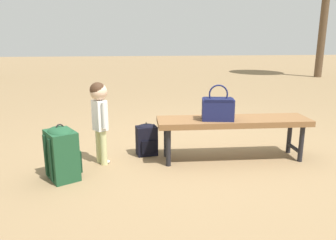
% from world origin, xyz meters
% --- Properties ---
extents(ground_plane, '(40.00, 40.00, 0.00)m').
position_xyz_m(ground_plane, '(0.00, 0.00, 0.00)').
color(ground_plane, '#8C704C').
rests_on(ground_plane, ground).
extents(park_bench, '(1.61, 0.44, 0.45)m').
position_xyz_m(park_bench, '(-0.39, 0.13, 0.39)').
color(park_bench, brown).
rests_on(park_bench, ground).
extents(handbag, '(0.35, 0.23, 0.37)m').
position_xyz_m(handbag, '(-0.20, 0.17, 0.58)').
color(handbag, '#191E4C').
rests_on(handbag, park_bench).
extents(child_standing, '(0.18, 0.20, 0.85)m').
position_xyz_m(child_standing, '(1.00, 0.11, 0.57)').
color(child_standing, '#CCCC8C').
rests_on(child_standing, ground).
extents(backpack_large, '(0.36, 0.38, 0.53)m').
position_xyz_m(backpack_large, '(1.32, 0.45, 0.26)').
color(backpack_large, '#1E4C2D').
rests_on(backpack_large, ground).
extents(backpack_small, '(0.25, 0.22, 0.37)m').
position_xyz_m(backpack_small, '(0.52, -0.11, 0.19)').
color(backpack_small, black).
rests_on(backpack_small, ground).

